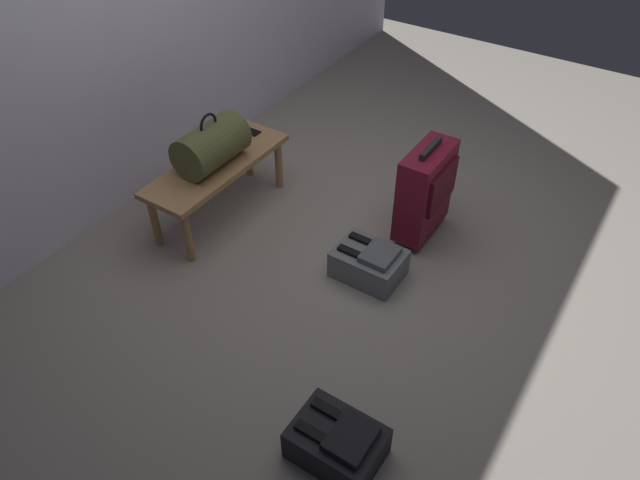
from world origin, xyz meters
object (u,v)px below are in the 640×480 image
at_px(suitcase_upright_burgundy, 425,190).
at_px(backpack_grey, 369,263).
at_px(bench, 218,170).
at_px(backpack_dark, 337,442).
at_px(cell_phone, 249,131).
at_px(duffel_bag_olive, 211,145).

height_order(suitcase_upright_burgundy, backpack_grey, suitcase_upright_burgundy).
bearing_deg(bench, backpack_dark, -124.13).
relative_size(cell_phone, backpack_dark, 0.38).
bearing_deg(backpack_dark, bench, 55.87).
xyz_separation_m(duffel_bag_olive, suitcase_upright_burgundy, (0.54, -1.15, -0.20)).
bearing_deg(backpack_grey, cell_phone, 71.71).
distance_m(bench, suitcase_upright_burgundy, 1.26).
height_order(suitcase_upright_burgundy, backpack_dark, suitcase_upright_burgundy).
xyz_separation_m(suitcase_upright_burgundy, backpack_dark, (-1.54, -0.36, -0.23)).
distance_m(bench, backpack_grey, 1.09).
xyz_separation_m(backpack_dark, backpack_grey, (1.04, 0.44, 0.00)).
relative_size(bench, duffel_bag_olive, 2.27).
xyz_separation_m(duffel_bag_olive, cell_phone, (0.41, 0.06, -0.13)).
distance_m(duffel_bag_olive, suitcase_upright_burgundy, 1.28).
bearing_deg(cell_phone, bench, -171.83).
relative_size(backpack_dark, backpack_grey, 1.00).
distance_m(duffel_bag_olive, backpack_dark, 1.86).
relative_size(bench, cell_phone, 6.94).
distance_m(cell_phone, backpack_dark, 2.13).
bearing_deg(backpack_grey, duffel_bag_olive, 92.29).
distance_m(bench, backpack_dark, 1.83).
relative_size(cell_phone, backpack_grey, 0.38).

